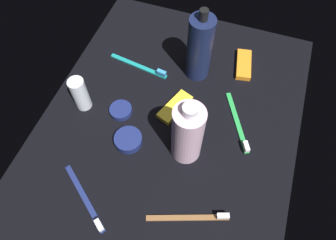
# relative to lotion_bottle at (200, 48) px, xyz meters

# --- Properties ---
(ground_plane) EXTENTS (0.84, 0.64, 0.01)m
(ground_plane) POSITION_rel_lotion_bottle_xyz_m (0.19, -0.02, -0.10)
(ground_plane) COLOR black
(lotion_bottle) EXTENTS (0.07, 0.07, 0.22)m
(lotion_bottle) POSITION_rel_lotion_bottle_xyz_m (0.00, 0.00, 0.00)
(lotion_bottle) COLOR #161E41
(lotion_bottle) RESTS_ON ground_plane
(bodywash_bottle) EXTENTS (0.07, 0.07, 0.19)m
(bodywash_bottle) POSITION_rel_lotion_bottle_xyz_m (0.24, 0.04, -0.01)
(bodywash_bottle) COLOR silver
(bodywash_bottle) RESTS_ON ground_plane
(deodorant_stick) EXTENTS (0.04, 0.04, 0.10)m
(deodorant_stick) POSITION_rel_lotion_bottle_xyz_m (0.21, -0.25, -0.05)
(deodorant_stick) COLOR silver
(deodorant_stick) RESTS_ON ground_plane
(toothbrush_navy) EXTENTS (0.12, 0.15, 0.02)m
(toothbrush_navy) POSITION_rel_lotion_bottle_xyz_m (0.44, -0.13, -0.09)
(toothbrush_navy) COLOR navy
(toothbrush_navy) RESTS_ON ground_plane
(toothbrush_teal) EXTENTS (0.04, 0.18, 0.02)m
(toothbrush_teal) POSITION_rel_lotion_bottle_xyz_m (0.04, -0.15, -0.09)
(toothbrush_teal) COLOR teal
(toothbrush_teal) RESTS_ON ground_plane
(toothbrush_brown) EXTENTS (0.07, 0.17, 0.02)m
(toothbrush_brown) POSITION_rel_lotion_bottle_xyz_m (0.39, 0.11, -0.09)
(toothbrush_brown) COLOR brown
(toothbrush_brown) RESTS_ON ground_plane
(toothbrush_green) EXTENTS (0.16, 0.10, 0.02)m
(toothbrush_green) POSITION_rel_lotion_bottle_xyz_m (0.14, 0.15, -0.09)
(toothbrush_green) COLOR green
(toothbrush_green) RESTS_ON ground_plane
(snack_bar_yellow) EXTENTS (0.11, 0.07, 0.01)m
(snack_bar_yellow) POSITION_rel_lotion_bottle_xyz_m (0.14, -0.02, -0.09)
(snack_bar_yellow) COLOR yellow
(snack_bar_yellow) RESTS_ON ground_plane
(snack_bar_orange) EXTENTS (0.11, 0.06, 0.01)m
(snack_bar_orange) POSITION_rel_lotion_bottle_xyz_m (-0.06, 0.12, -0.09)
(snack_bar_orange) COLOR orange
(snack_bar_orange) RESTS_ON ground_plane
(cream_tin_left) EXTENTS (0.07, 0.07, 0.02)m
(cream_tin_left) POSITION_rel_lotion_bottle_xyz_m (0.27, -0.10, -0.08)
(cream_tin_left) COLOR navy
(cream_tin_left) RESTS_ON ground_plane
(cream_tin_right) EXTENTS (0.06, 0.06, 0.02)m
(cream_tin_right) POSITION_rel_lotion_bottle_xyz_m (0.20, -0.15, -0.09)
(cream_tin_right) COLOR navy
(cream_tin_right) RESTS_ON ground_plane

